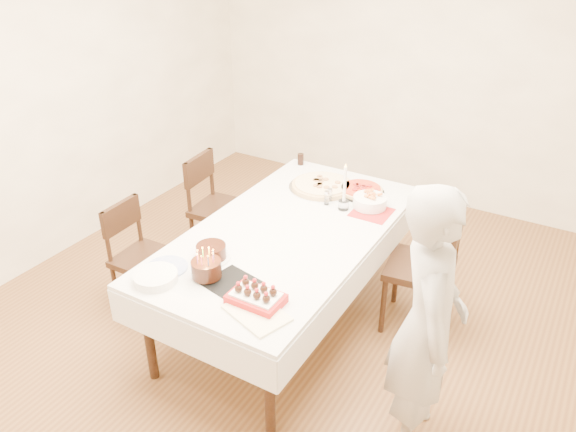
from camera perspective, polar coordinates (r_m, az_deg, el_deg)
The scene contains 22 objects.
floor at distance 4.10m, azimuth 0.31°, elevation -11.30°, with size 5.00×5.00×0.00m, color brown.
wall_back at distance 5.59m, azimuth 13.84°, elevation 14.70°, with size 4.50×0.04×2.70m, color white.
wall_left at distance 4.86m, azimuth -23.66°, elevation 11.05°, with size 0.04×5.00×2.70m, color white.
dining_table at distance 3.96m, azimuth -0.00°, elevation -6.10°, with size 1.14×2.14×0.75m, color silver.
chair_right_savory at distance 3.97m, azimuth 13.27°, elevation -5.17°, with size 0.48×0.48×0.95m, color black, non-canonical shape.
chair_left_savory at distance 4.67m, azimuth -6.78°, elevation 0.69°, with size 0.46×0.46×0.91m, color black, non-canonical shape.
chair_left_dessert at distance 4.19m, azimuth -14.30°, elevation -4.25°, with size 0.43×0.43×0.84m, color black, non-canonical shape.
person at distance 2.98m, azimuth 13.96°, elevation -10.73°, with size 0.57×0.38×1.58m, color #B8B3AE.
pizza_white at distance 4.32m, azimuth 3.50°, elevation 3.12°, with size 0.51×0.51×0.04m, color beige.
pizza_pepperoni at distance 4.28m, azimuth 7.39°, elevation 2.64°, with size 0.36×0.36×0.04m, color red.
red_placemat at distance 4.01m, azimuth 8.50°, elevation 0.34°, with size 0.26×0.26×0.01m, color #B21E1E.
pasta_bowl at distance 4.06m, azimuth 8.31°, elevation 1.45°, with size 0.24×0.24×0.08m, color white.
taper_candle at distance 3.95m, azimuth 5.76°, elevation 2.98°, with size 0.08×0.08×0.36m, color white.
shaker_pair at distance 4.06m, azimuth 3.95°, elevation 1.85°, with size 0.09×0.09×0.11m, color white, non-canonical shape.
cola_glass at distance 4.71m, azimuth 1.29°, elevation 5.79°, with size 0.05×0.05×0.10m, color black.
layer_cake at distance 3.47m, azimuth -7.80°, elevation -3.65°, with size 0.23×0.23×0.10m, color black.
cake_board at distance 3.26m, azimuth -5.81°, elevation -6.80°, with size 0.26×0.26×0.01m, color black.
birthday_cake at distance 3.28m, azimuth -8.33°, elevation -4.82°, with size 0.18×0.18×0.16m, color black.
strawberry_box at distance 3.08m, azimuth -3.27°, elevation -8.23°, with size 0.30×0.20×0.07m, color #AA1513, non-canonical shape.
box_lid at distance 3.03m, azimuth -3.20°, elevation -9.92°, with size 0.34×0.23×0.03m, color beige.
plate_stack at distance 3.34m, azimuth -13.30°, elevation -6.07°, with size 0.25×0.25×0.05m, color white.
china_plate at distance 3.45m, azimuth -12.23°, elevation -5.13°, with size 0.25×0.25×0.01m, color white.
Camera 1 is at (1.57, -2.71, 2.65)m, focal length 35.00 mm.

